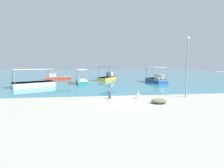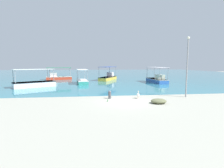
{
  "view_description": "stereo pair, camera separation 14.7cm",
  "coord_description": "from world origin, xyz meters",
  "px_view_note": "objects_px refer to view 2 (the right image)",
  "views": [
    {
      "loc": [
        -3.27,
        -15.59,
        3.44
      ],
      "look_at": [
        -0.86,
        3.04,
        1.3
      ],
      "focal_mm": 28.0,
      "sensor_mm": 36.0,
      "label": 1
    },
    {
      "loc": [
        -3.12,
        -15.61,
        3.44
      ],
      "look_at": [
        -0.86,
        3.04,
        1.3
      ],
      "focal_mm": 28.0,
      "sensor_mm": 36.0,
      "label": 2
    }
  ],
  "objects_px": {
    "fishing_boat_near_left": "(58,77)",
    "net_pile": "(159,101)",
    "pelican": "(138,95)",
    "glass_bottle": "(108,101)",
    "fishing_boat_center": "(34,83)",
    "fishing_boat_far_left": "(82,81)",
    "fishing_boat_outer": "(157,79)",
    "lamp_post": "(187,64)",
    "mooring_bollard": "(110,94)",
    "fishing_boat_far_right": "(108,77)"
  },
  "relations": [
    {
      "from": "pelican",
      "to": "mooring_bollard",
      "type": "relative_size",
      "value": 0.98
    },
    {
      "from": "fishing_boat_far_right",
      "to": "fishing_boat_far_left",
      "type": "distance_m",
      "value": 8.24
    },
    {
      "from": "fishing_boat_center",
      "to": "net_pile",
      "type": "xyz_separation_m",
      "value": [
        14.32,
        -12.68,
        -0.37
      ]
    },
    {
      "from": "fishing_boat_far_right",
      "to": "fishing_boat_near_left",
      "type": "bearing_deg",
      "value": 166.35
    },
    {
      "from": "lamp_post",
      "to": "mooring_bollard",
      "type": "relative_size",
      "value": 7.56
    },
    {
      "from": "fishing_boat_far_left",
      "to": "fishing_boat_center",
      "type": "distance_m",
      "value": 7.94
    },
    {
      "from": "mooring_bollard",
      "to": "glass_bottle",
      "type": "xyz_separation_m",
      "value": [
        -0.35,
        -1.43,
        -0.33
      ]
    },
    {
      "from": "fishing_boat_near_left",
      "to": "pelican",
      "type": "relative_size",
      "value": 7.1
    },
    {
      "from": "fishing_boat_far_right",
      "to": "fishing_boat_far_left",
      "type": "xyz_separation_m",
      "value": [
        -5.25,
        -6.35,
        -0.13
      ]
    },
    {
      "from": "fishing_boat_near_left",
      "to": "pelican",
      "type": "distance_m",
      "value": 26.15
    },
    {
      "from": "fishing_boat_near_left",
      "to": "fishing_boat_outer",
      "type": "bearing_deg",
      "value": -24.89
    },
    {
      "from": "fishing_boat_far_left",
      "to": "glass_bottle",
      "type": "relative_size",
      "value": 19.98
    },
    {
      "from": "fishing_boat_far_left",
      "to": "mooring_bollard",
      "type": "relative_size",
      "value": 6.55
    },
    {
      "from": "fishing_boat_near_left",
      "to": "mooring_bollard",
      "type": "bearing_deg",
      "value": -68.39
    },
    {
      "from": "fishing_boat_far_right",
      "to": "fishing_boat_center",
      "type": "height_order",
      "value": "fishing_boat_far_right"
    },
    {
      "from": "mooring_bollard",
      "to": "fishing_boat_outer",
      "type": "bearing_deg",
      "value": 53.44
    },
    {
      "from": "lamp_post",
      "to": "glass_bottle",
      "type": "height_order",
      "value": "lamp_post"
    },
    {
      "from": "fishing_boat_near_left",
      "to": "net_pile",
      "type": "relative_size",
      "value": 4.12
    },
    {
      "from": "mooring_bollard",
      "to": "net_pile",
      "type": "distance_m",
      "value": 4.84
    },
    {
      "from": "fishing_boat_far_right",
      "to": "fishing_boat_outer",
      "type": "xyz_separation_m",
      "value": [
        8.5,
        -6.37,
        -0.0
      ]
    },
    {
      "from": "fishing_boat_far_left",
      "to": "glass_bottle",
      "type": "xyz_separation_m",
      "value": [
        3.04,
        -15.43,
        -0.4
      ]
    },
    {
      "from": "mooring_bollard",
      "to": "fishing_boat_far_right",
      "type": "bearing_deg",
      "value": 84.75
    },
    {
      "from": "fishing_boat_near_left",
      "to": "fishing_boat_far_left",
      "type": "height_order",
      "value": "fishing_boat_near_left"
    },
    {
      "from": "fishing_boat_outer",
      "to": "fishing_boat_far_left",
      "type": "bearing_deg",
      "value": 179.9
    },
    {
      "from": "fishing_boat_near_left",
      "to": "glass_bottle",
      "type": "height_order",
      "value": "fishing_boat_near_left"
    },
    {
      "from": "fishing_boat_far_left",
      "to": "fishing_boat_outer",
      "type": "height_order",
      "value": "fishing_boat_outer"
    },
    {
      "from": "fishing_boat_near_left",
      "to": "fishing_boat_far_left",
      "type": "bearing_deg",
      "value": -57.54
    },
    {
      "from": "fishing_boat_outer",
      "to": "fishing_boat_center",
      "type": "xyz_separation_m",
      "value": [
        -20.63,
        -3.93,
        -0.06
      ]
    },
    {
      "from": "fishing_boat_outer",
      "to": "pelican",
      "type": "bearing_deg",
      "value": -117.89
    },
    {
      "from": "fishing_boat_center",
      "to": "lamp_post",
      "type": "bearing_deg",
      "value": -29.02
    },
    {
      "from": "pelican",
      "to": "lamp_post",
      "type": "distance_m",
      "value": 6.04
    },
    {
      "from": "fishing_boat_center",
      "to": "lamp_post",
      "type": "xyz_separation_m",
      "value": [
        18.3,
        -10.15,
        2.9
      ]
    },
    {
      "from": "net_pile",
      "to": "lamp_post",
      "type": "bearing_deg",
      "value": 32.46
    },
    {
      "from": "mooring_bollard",
      "to": "net_pile",
      "type": "bearing_deg",
      "value": -32.95
    },
    {
      "from": "pelican",
      "to": "mooring_bollard",
      "type": "height_order",
      "value": "mooring_bollard"
    },
    {
      "from": "lamp_post",
      "to": "mooring_bollard",
      "type": "bearing_deg",
      "value": 179.29
    },
    {
      "from": "fishing_boat_far_left",
      "to": "fishing_boat_far_right",
      "type": "bearing_deg",
      "value": 50.38
    },
    {
      "from": "lamp_post",
      "to": "net_pile",
      "type": "relative_size",
      "value": 4.48
    },
    {
      "from": "fishing_boat_near_left",
      "to": "fishing_boat_far_left",
      "type": "relative_size",
      "value": 1.06
    },
    {
      "from": "fishing_boat_far_right",
      "to": "fishing_boat_outer",
      "type": "bearing_deg",
      "value": -36.87
    },
    {
      "from": "net_pile",
      "to": "fishing_boat_far_right",
      "type": "bearing_deg",
      "value": 95.43
    },
    {
      "from": "fishing_boat_near_left",
      "to": "lamp_post",
      "type": "bearing_deg",
      "value": -53.43
    },
    {
      "from": "fishing_boat_center",
      "to": "net_pile",
      "type": "relative_size",
      "value": 4.33
    },
    {
      "from": "fishing_boat_near_left",
      "to": "fishing_boat_far_left",
      "type": "xyz_separation_m",
      "value": [
        5.73,
        -9.02,
        -0.12
      ]
    },
    {
      "from": "mooring_bollard",
      "to": "glass_bottle",
      "type": "distance_m",
      "value": 1.51
    },
    {
      "from": "fishing_boat_far_left",
      "to": "net_pile",
      "type": "bearing_deg",
      "value": -65.9
    },
    {
      "from": "fishing_boat_far_right",
      "to": "net_pile",
      "type": "xyz_separation_m",
      "value": [
        2.19,
        -22.98,
        -0.43
      ]
    },
    {
      "from": "fishing_boat_near_left",
      "to": "lamp_post",
      "type": "relative_size",
      "value": 0.92
    },
    {
      "from": "fishing_boat_near_left",
      "to": "glass_bottle",
      "type": "bearing_deg",
      "value": -70.27
    },
    {
      "from": "fishing_boat_far_left",
      "to": "net_pile",
      "type": "relative_size",
      "value": 3.88
    }
  ]
}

